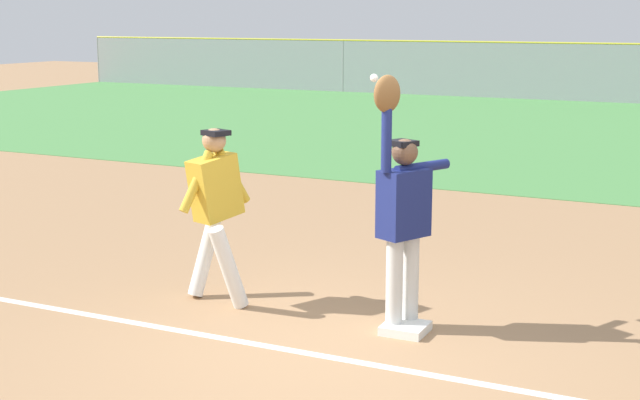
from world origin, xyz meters
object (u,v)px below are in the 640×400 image
first_base (405,328)px  baseball (374,78)px  fielder (402,207)px  runner (216,203)px  parked_car_blue (556,74)px  parked_car_white (415,69)px

first_base → baseball: (-0.49, 0.36, 2.18)m
fielder → baseball: size_ratio=30.81×
first_base → runner: runner is taller
baseball → parked_car_blue: size_ratio=0.02×
first_base → parked_car_blue: 27.12m
first_base → parked_car_white: bearing=110.9°
baseball → parked_car_blue: 26.72m
fielder → parked_car_white: 29.25m
first_base → baseball: size_ratio=5.14×
fielder → baseball: fielder is taller
parked_car_white → parked_car_blue: (5.75, -0.72, 0.00)m
runner → baseball: 1.96m
runner → fielder: bearing=21.0°
first_base → runner: (-1.97, -0.01, 0.96)m
fielder → runner: bearing=26.4°
runner → baseball: (1.48, 0.37, 1.22)m
fielder → parked_car_white: size_ratio=0.50×
parked_car_blue → first_base: bearing=-75.0°
parked_car_white → parked_car_blue: 5.79m
baseball → parked_car_blue: (-4.22, 26.34, -1.54)m
fielder → baseball: 1.20m
runner → parked_car_blue: bearing=114.4°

